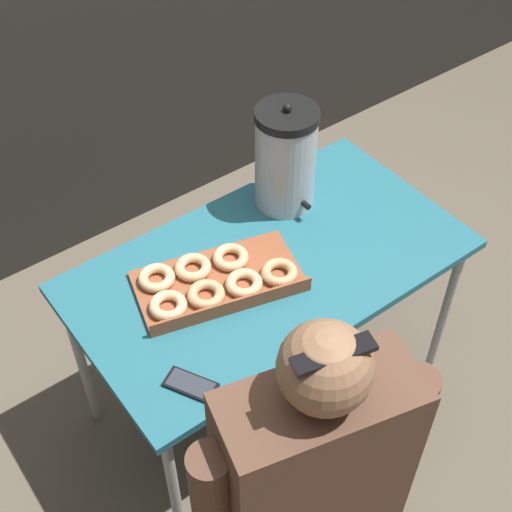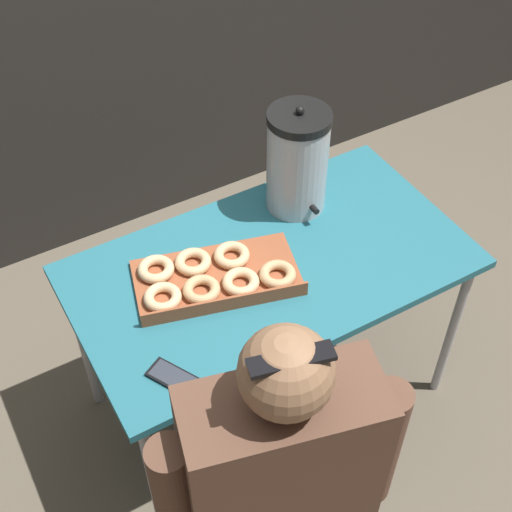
{
  "view_description": "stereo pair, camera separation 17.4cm",
  "coord_description": "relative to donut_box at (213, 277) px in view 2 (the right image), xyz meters",
  "views": [
    {
      "loc": [
        -0.93,
        -1.18,
        2.29
      ],
      "look_at": [
        -0.05,
        0.0,
        0.77
      ],
      "focal_mm": 50.0,
      "sensor_mm": 36.0,
      "label": 1
    },
    {
      "loc": [
        -0.78,
        -1.27,
        2.29
      ],
      "look_at": [
        -0.05,
        0.0,
        0.77
      ],
      "focal_mm": 50.0,
      "sensor_mm": 36.0,
      "label": 2
    }
  ],
  "objects": [
    {
      "name": "ground_plane",
      "position": [
        0.19,
        -0.02,
        -0.73
      ],
      "size": [
        12.0,
        12.0,
        0.0
      ],
      "primitive_type": "plane",
      "color": "brown"
    },
    {
      "name": "folding_table",
      "position": [
        0.19,
        -0.02,
        -0.07
      ],
      "size": [
        1.21,
        0.67,
        0.71
      ],
      "color": "#236675",
      "rests_on": "ground"
    },
    {
      "name": "donut_box",
      "position": [
        0.0,
        0.0,
        0.0
      ],
      "size": [
        0.54,
        0.37,
        0.05
      ],
      "rotation": [
        0.0,
        0.0,
        -0.27
      ],
      "color": "brown",
      "rests_on": "folding_table"
    },
    {
      "name": "coffee_urn",
      "position": [
        0.4,
        0.18,
        0.16
      ],
      "size": [
        0.2,
        0.23,
        0.38
      ],
      "color": "#B7B7BC",
      "rests_on": "folding_table"
    },
    {
      "name": "cell_phone",
      "position": [
        -0.25,
        -0.25,
        -0.02
      ],
      "size": [
        0.12,
        0.15,
        0.01
      ],
      "rotation": [
        0.0,
        0.0,
        0.5
      ],
      "color": "black",
      "rests_on": "folding_table"
    },
    {
      "name": "person_seated",
      "position": [
        -0.14,
        -0.62,
        -0.16
      ],
      "size": [
        0.59,
        0.33,
        1.22
      ],
      "rotation": [
        0.0,
        0.0,
        2.9
      ],
      "color": "#33332D",
      "rests_on": "ground"
    }
  ]
}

